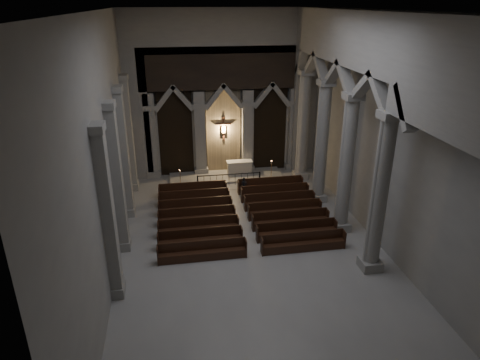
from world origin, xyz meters
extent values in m
plane|color=#A4A29C|center=(0.00, 0.00, 0.00)|extent=(24.00, 24.00, 0.00)
cube|color=#B6B3AE|center=(0.00, 0.00, 11.95)|extent=(14.00, 24.00, 0.10)
cube|color=gray|center=(0.00, 12.00, 6.00)|extent=(14.00, 0.10, 12.00)
cube|color=gray|center=(0.00, -12.00, 6.00)|extent=(14.00, 0.10, 12.00)
cube|color=gray|center=(-7.00, 0.00, 6.00)|extent=(0.10, 24.00, 12.00)
cube|color=gray|center=(7.00, 0.00, 6.00)|extent=(0.10, 24.00, 12.00)
cube|color=#9C9991|center=(-5.40, 11.50, 3.20)|extent=(0.80, 0.50, 6.40)
cube|color=#9C9991|center=(-5.40, 11.50, 0.25)|extent=(1.05, 0.70, 0.50)
cube|color=#9C9991|center=(-5.40, 11.50, 5.35)|extent=(1.00, 0.65, 0.35)
cube|color=#9C9991|center=(-1.80, 11.50, 3.20)|extent=(0.80, 0.50, 6.40)
cube|color=#9C9991|center=(-1.80, 11.50, 0.25)|extent=(1.05, 0.70, 0.50)
cube|color=#9C9991|center=(-1.80, 11.50, 5.35)|extent=(1.00, 0.65, 0.35)
cube|color=#9C9991|center=(1.80, 11.50, 3.20)|extent=(0.80, 0.50, 6.40)
cube|color=#9C9991|center=(1.80, 11.50, 0.25)|extent=(1.05, 0.70, 0.50)
cube|color=#9C9991|center=(1.80, 11.50, 5.35)|extent=(1.00, 0.65, 0.35)
cube|color=#9C9991|center=(5.40, 11.50, 3.20)|extent=(0.80, 0.50, 6.40)
cube|color=#9C9991|center=(5.40, 11.50, 0.25)|extent=(1.05, 0.70, 0.50)
cube|color=#9C9991|center=(5.40, 11.50, 5.35)|extent=(1.00, 0.65, 0.35)
cube|color=black|center=(-3.60, 11.85, 3.50)|extent=(2.60, 0.15, 7.00)
cube|color=#958160|center=(0.00, 11.85, 3.50)|extent=(2.60, 0.15, 7.00)
cube|color=black|center=(3.60, 11.85, 3.50)|extent=(2.60, 0.15, 7.00)
cube|color=black|center=(0.00, 11.50, 8.00)|extent=(12.00, 0.50, 3.00)
cube|color=#9C9991|center=(-6.20, 11.50, 4.50)|extent=(1.60, 0.50, 9.00)
cube|color=#9C9991|center=(6.20, 11.50, 4.50)|extent=(1.60, 0.50, 9.00)
cube|color=#9C9991|center=(0.00, 11.50, 10.50)|extent=(14.00, 0.50, 3.00)
plane|color=#EED46B|center=(0.00, 11.82, 3.50)|extent=(1.50, 0.00, 1.50)
cube|color=#512B1B|center=(0.00, 11.73, 3.50)|extent=(0.13, 0.08, 1.80)
cube|color=#512B1B|center=(0.00, 11.73, 3.85)|extent=(1.10, 0.08, 0.13)
cube|color=tan|center=(0.00, 11.67, 3.45)|extent=(0.26, 0.10, 0.60)
sphere|color=tan|center=(0.00, 11.67, 3.85)|extent=(0.17, 0.17, 0.17)
cylinder|color=tan|center=(-0.26, 11.67, 3.82)|extent=(0.45, 0.08, 0.08)
cylinder|color=tan|center=(0.26, 11.67, 3.82)|extent=(0.45, 0.08, 0.08)
cube|color=#9C9991|center=(5.50, 9.50, 0.25)|extent=(1.00, 1.00, 0.50)
cylinder|color=#9C9991|center=(5.50, 9.50, 4.00)|extent=(0.70, 0.70, 7.50)
cube|color=#9C9991|center=(5.50, 9.50, 7.85)|extent=(0.95, 0.95, 0.35)
cube|color=#9C9991|center=(5.50, 5.50, 0.25)|extent=(1.00, 1.00, 0.50)
cylinder|color=#9C9991|center=(5.50, 5.50, 4.00)|extent=(0.70, 0.70, 7.50)
cube|color=#9C9991|center=(5.50, 5.50, 7.85)|extent=(0.95, 0.95, 0.35)
cube|color=#9C9991|center=(5.50, 1.50, 0.25)|extent=(1.00, 1.00, 0.50)
cylinder|color=#9C9991|center=(5.50, 1.50, 4.00)|extent=(0.70, 0.70, 7.50)
cube|color=#9C9991|center=(5.50, 1.50, 7.85)|extent=(0.95, 0.95, 0.35)
cube|color=#9C9991|center=(5.50, -2.50, 0.25)|extent=(1.00, 1.00, 0.50)
cylinder|color=#9C9991|center=(5.50, -2.50, 4.00)|extent=(0.70, 0.70, 7.50)
cube|color=#9C9991|center=(5.50, -2.50, 7.85)|extent=(0.95, 0.95, 0.35)
cube|color=#9C9991|center=(5.50, 0.00, 10.60)|extent=(0.55, 24.00, 2.80)
cube|color=#9C9991|center=(5.50, 11.40, 4.60)|extent=(0.55, 1.20, 9.20)
cube|color=#9C9991|center=(-6.75, 9.50, 0.25)|extent=(0.60, 1.00, 0.50)
cube|color=#9C9991|center=(-6.75, 9.50, 4.00)|extent=(0.50, 0.80, 7.50)
cube|color=#9C9991|center=(-6.75, 9.50, 7.85)|extent=(0.60, 1.00, 0.35)
cube|color=#9C9991|center=(-6.75, 5.50, 0.25)|extent=(0.60, 1.00, 0.50)
cube|color=#9C9991|center=(-6.75, 5.50, 4.00)|extent=(0.50, 0.80, 7.50)
cube|color=#9C9991|center=(-6.75, 5.50, 7.85)|extent=(0.60, 1.00, 0.35)
cube|color=#9C9991|center=(-6.75, 1.50, 0.25)|extent=(0.60, 1.00, 0.50)
cube|color=#9C9991|center=(-6.75, 1.50, 4.00)|extent=(0.50, 0.80, 7.50)
cube|color=#9C9991|center=(-6.75, 1.50, 7.85)|extent=(0.60, 1.00, 0.35)
cube|color=#9C9991|center=(-6.75, -2.50, 0.25)|extent=(0.60, 1.00, 0.50)
cube|color=#9C9991|center=(-6.75, -2.50, 4.00)|extent=(0.50, 0.80, 7.50)
cube|color=#9C9991|center=(-6.75, -2.50, 7.85)|extent=(0.60, 1.00, 0.35)
cube|color=#9C9991|center=(0.00, 10.60, 0.07)|extent=(8.50, 2.60, 0.15)
cube|color=beige|center=(1.07, 10.83, 0.63)|extent=(1.81, 0.71, 0.96)
cube|color=white|center=(1.07, 10.83, 1.13)|extent=(1.97, 0.79, 0.04)
cube|color=black|center=(0.00, 8.99, 0.86)|extent=(4.53, 0.05, 0.05)
cube|color=black|center=(-2.26, 8.99, 0.45)|extent=(0.09, 0.09, 0.91)
cube|color=black|center=(2.26, 8.99, 0.45)|extent=(0.09, 0.09, 0.91)
cylinder|color=black|center=(-1.81, 8.99, 0.43)|extent=(0.02, 0.02, 0.83)
cylinder|color=black|center=(-1.36, 8.99, 0.43)|extent=(0.02, 0.02, 0.83)
cylinder|color=black|center=(-0.91, 8.99, 0.43)|extent=(0.02, 0.02, 0.83)
cylinder|color=black|center=(-0.45, 8.99, 0.43)|extent=(0.02, 0.02, 0.83)
cylinder|color=black|center=(0.00, 8.99, 0.43)|extent=(0.02, 0.02, 0.83)
cylinder|color=black|center=(0.45, 8.99, 0.43)|extent=(0.02, 0.02, 0.83)
cylinder|color=black|center=(0.91, 8.99, 0.43)|extent=(0.02, 0.02, 0.83)
cylinder|color=black|center=(1.36, 8.99, 0.43)|extent=(0.02, 0.02, 0.83)
cylinder|color=black|center=(1.81, 8.99, 0.43)|extent=(0.02, 0.02, 0.83)
cylinder|color=#A16531|center=(-3.48, 9.31, 0.02)|extent=(0.22, 0.22, 0.05)
cylinder|color=#A16531|center=(-3.48, 9.31, 0.54)|extent=(0.03, 0.03, 1.04)
cylinder|color=#A16531|center=(-3.48, 9.31, 1.06)|extent=(0.11, 0.11, 0.02)
cylinder|color=beige|center=(-3.48, 9.31, 1.16)|extent=(0.04, 0.04, 0.18)
sphere|color=#FFA259|center=(-3.48, 9.31, 1.26)|extent=(0.04, 0.04, 0.04)
cylinder|color=#A16531|center=(3.27, 9.57, 0.03)|extent=(0.26, 0.26, 0.05)
cylinder|color=#A16531|center=(3.27, 9.57, 0.64)|extent=(0.04, 0.04, 1.23)
cylinder|color=#A16531|center=(3.27, 9.57, 1.25)|extent=(0.13, 0.13, 0.02)
cylinder|color=beige|center=(3.27, 9.57, 1.36)|extent=(0.05, 0.05, 0.21)
sphere|color=#FFA259|center=(3.27, 9.57, 1.49)|extent=(0.05, 0.05, 0.05)
cube|color=black|center=(-2.70, 7.41, 0.24)|extent=(4.53, 0.43, 0.49)
cube|color=black|center=(-2.70, 7.61, 0.76)|extent=(4.53, 0.08, 0.54)
cube|color=black|center=(-4.97, 7.41, 0.49)|extent=(0.06, 0.49, 0.97)
cube|color=black|center=(-0.43, 7.41, 0.49)|extent=(0.06, 0.49, 0.97)
cube|color=black|center=(2.70, 7.41, 0.24)|extent=(4.53, 0.43, 0.49)
cube|color=black|center=(2.70, 7.61, 0.76)|extent=(4.53, 0.08, 0.54)
cube|color=black|center=(0.43, 7.41, 0.49)|extent=(0.06, 0.49, 0.97)
cube|color=black|center=(4.97, 7.41, 0.49)|extent=(0.06, 0.49, 0.97)
cube|color=black|center=(-2.70, 6.11, 0.24)|extent=(4.53, 0.43, 0.49)
cube|color=black|center=(-2.70, 6.32, 0.76)|extent=(4.53, 0.08, 0.54)
cube|color=black|center=(-4.97, 6.11, 0.49)|extent=(0.06, 0.49, 0.97)
cube|color=black|center=(-0.43, 6.11, 0.49)|extent=(0.06, 0.49, 0.97)
cube|color=black|center=(2.70, 6.11, 0.24)|extent=(4.53, 0.43, 0.49)
cube|color=black|center=(2.70, 6.32, 0.76)|extent=(4.53, 0.08, 0.54)
cube|color=black|center=(0.43, 6.11, 0.49)|extent=(0.06, 0.49, 0.97)
cube|color=black|center=(4.97, 6.11, 0.49)|extent=(0.06, 0.49, 0.97)
cube|color=black|center=(-2.70, 4.82, 0.24)|extent=(4.53, 0.43, 0.49)
cube|color=black|center=(-2.70, 5.02, 0.76)|extent=(4.53, 0.08, 0.54)
cube|color=black|center=(-4.97, 4.82, 0.49)|extent=(0.06, 0.49, 0.97)
cube|color=black|center=(-0.43, 4.82, 0.49)|extent=(0.06, 0.49, 0.97)
cube|color=black|center=(2.70, 4.82, 0.24)|extent=(4.53, 0.43, 0.49)
cube|color=black|center=(2.70, 5.02, 0.76)|extent=(4.53, 0.08, 0.54)
cube|color=black|center=(0.43, 4.82, 0.49)|extent=(0.06, 0.49, 0.97)
cube|color=black|center=(4.97, 4.82, 0.49)|extent=(0.06, 0.49, 0.97)
cube|color=black|center=(-2.70, 3.52, 0.24)|extent=(4.53, 0.43, 0.49)
cube|color=black|center=(-2.70, 3.73, 0.76)|extent=(4.53, 0.08, 0.54)
cube|color=black|center=(-4.97, 3.52, 0.49)|extent=(0.06, 0.49, 0.97)
cube|color=black|center=(-0.43, 3.52, 0.49)|extent=(0.06, 0.49, 0.97)
cube|color=black|center=(2.70, 3.52, 0.24)|extent=(4.53, 0.43, 0.49)
cube|color=black|center=(2.70, 3.73, 0.76)|extent=(4.53, 0.08, 0.54)
cube|color=black|center=(0.43, 3.52, 0.49)|extent=(0.06, 0.49, 0.97)
cube|color=black|center=(4.97, 3.52, 0.49)|extent=(0.06, 0.49, 0.97)
cube|color=black|center=(-2.70, 2.23, 0.24)|extent=(4.53, 0.43, 0.49)
cube|color=black|center=(-2.70, 2.44, 0.76)|extent=(4.53, 0.08, 0.54)
cube|color=black|center=(-4.97, 2.23, 0.49)|extent=(0.06, 0.49, 0.97)
cube|color=black|center=(-0.43, 2.23, 0.49)|extent=(0.06, 0.49, 0.97)
cube|color=black|center=(2.70, 2.23, 0.24)|extent=(4.53, 0.43, 0.49)
cube|color=black|center=(2.70, 2.44, 0.76)|extent=(4.53, 0.08, 0.54)
cube|color=black|center=(0.43, 2.23, 0.49)|extent=(0.06, 0.49, 0.97)
cube|color=black|center=(4.97, 2.23, 0.49)|extent=(0.06, 0.49, 0.97)
cube|color=black|center=(-2.70, 0.94, 0.24)|extent=(4.53, 0.43, 0.49)
cube|color=black|center=(-2.70, 1.14, 0.76)|extent=(4.53, 0.08, 0.54)
cube|color=black|center=(-4.97, 0.94, 0.49)|extent=(0.06, 0.49, 0.97)
cube|color=black|center=(-0.43, 0.94, 0.49)|extent=(0.06, 0.49, 0.97)
cube|color=black|center=(2.70, 0.94, 0.24)|extent=(4.53, 0.43, 0.49)
cube|color=black|center=(2.70, 1.14, 0.76)|extent=(4.53, 0.08, 0.54)
cube|color=black|center=(0.43, 0.94, 0.49)|extent=(0.06, 0.49, 0.97)
cube|color=black|center=(4.97, 0.94, 0.49)|extent=(0.06, 0.49, 0.97)
cube|color=black|center=(-2.70, -0.36, 0.24)|extent=(4.53, 0.43, 0.49)
cube|color=black|center=(-2.70, -0.15, 0.76)|extent=(4.53, 0.08, 0.54)
cube|color=black|center=(-4.97, -0.36, 0.49)|extent=(0.06, 0.49, 0.97)
cube|color=black|center=(-0.43, -0.36, 0.49)|extent=(0.06, 0.49, 0.97)
cube|color=black|center=(2.70, -0.36, 0.24)|extent=(4.53, 0.43, 0.49)
cube|color=black|center=(2.70, -0.15, 0.76)|extent=(4.53, 0.08, 0.54)
cube|color=black|center=(0.43, -0.36, 0.49)|extent=(0.06, 0.49, 0.97)
cube|color=black|center=(4.97, -0.36, 0.49)|extent=(0.06, 0.49, 0.97)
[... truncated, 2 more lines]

